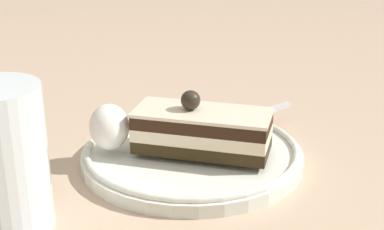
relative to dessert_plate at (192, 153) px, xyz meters
name	(u,v)px	position (x,y,z in m)	size (l,w,h in m)	color
ground_plane	(203,175)	(0.01, -0.03, -0.01)	(2.40, 2.40, 0.00)	tan
dessert_plate	(192,153)	(0.00, 0.00, 0.00)	(0.21, 0.21, 0.02)	white
cake_slice	(206,130)	(0.01, -0.01, 0.03)	(0.13, 0.09, 0.06)	#302310
whipped_cream_dollop	(109,127)	(-0.08, 0.00, 0.03)	(0.04, 0.04, 0.04)	white
fork	(250,117)	(0.06, 0.06, 0.01)	(0.10, 0.08, 0.00)	silver
drink_glass_near	(0,168)	(-0.14, -0.11, 0.04)	(0.07, 0.07, 0.11)	silver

